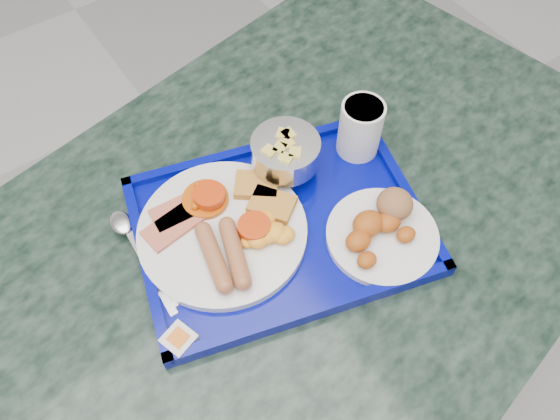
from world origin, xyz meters
name	(u,v)px	position (x,y,z in m)	size (l,w,h in m)	color
table	(294,273)	(0.55, 0.28, 0.54)	(1.29, 0.99, 0.73)	slate
tray	(280,226)	(0.51, 0.28, 0.73)	(0.49, 0.41, 0.03)	#020881
main_plate	(228,228)	(0.44, 0.31, 0.75)	(0.25, 0.25, 0.04)	silver
bread_plate	(382,228)	(0.63, 0.18, 0.76)	(0.17, 0.17, 0.05)	silver
fruit_bowl	(285,152)	(0.58, 0.36, 0.79)	(0.11, 0.11, 0.07)	#BABABC
juice_cup	(361,127)	(0.70, 0.33, 0.79)	(0.07, 0.07, 0.10)	white
spoon	(130,235)	(0.32, 0.39, 0.74)	(0.03, 0.19, 0.01)	#BABABC
knife	(150,269)	(0.32, 0.32, 0.74)	(0.01, 0.17, 0.00)	#BABABC
jam_packet	(179,340)	(0.30, 0.21, 0.75)	(0.05, 0.05, 0.02)	silver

